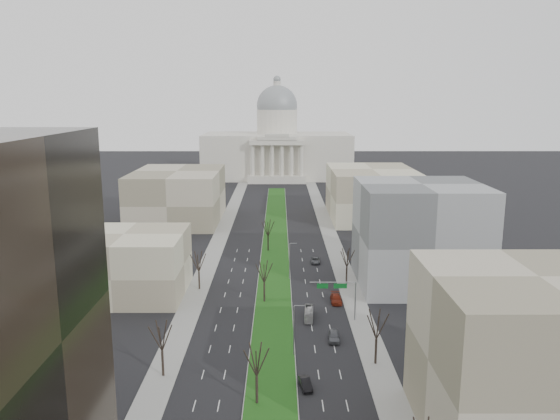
{
  "coord_description": "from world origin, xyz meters",
  "views": [
    {
      "loc": [
        1.24,
        -31.46,
        43.38
      ],
      "look_at": [
        1.43,
        115.22,
        13.09
      ],
      "focal_mm": 35.0,
      "sensor_mm": 36.0,
      "label": 1
    }
  ],
  "objects_px": {
    "car_grey_near": "(334,336)",
    "box_van": "(309,314)",
    "car_black": "(305,383)",
    "car_grey_far": "(316,260)",
    "car_red": "(336,299)"
  },
  "relations": [
    {
      "from": "car_red",
      "to": "car_grey_far",
      "type": "relative_size",
      "value": 1.15
    },
    {
      "from": "car_grey_near",
      "to": "car_grey_far",
      "type": "height_order",
      "value": "car_grey_near"
    },
    {
      "from": "car_grey_near",
      "to": "car_red",
      "type": "height_order",
      "value": "car_grey_near"
    },
    {
      "from": "car_black",
      "to": "box_van",
      "type": "distance_m",
      "value": 26.79
    },
    {
      "from": "car_red",
      "to": "car_grey_far",
      "type": "xyz_separation_m",
      "value": [
        -2.56,
        28.62,
        -0.14
      ]
    },
    {
      "from": "car_grey_near",
      "to": "box_van",
      "type": "xyz_separation_m",
      "value": [
        -4.0,
        10.2,
        0.14
      ]
    },
    {
      "from": "car_grey_near",
      "to": "car_red",
      "type": "distance_m",
      "value": 19.04
    },
    {
      "from": "car_red",
      "to": "car_grey_near",
      "type": "bearing_deg",
      "value": -96.16
    },
    {
      "from": "car_black",
      "to": "box_van",
      "type": "xyz_separation_m",
      "value": [
        1.97,
        26.71,
        0.26
      ]
    },
    {
      "from": "car_red",
      "to": "box_van",
      "type": "bearing_deg",
      "value": -125.17
    },
    {
      "from": "car_red",
      "to": "box_van",
      "type": "height_order",
      "value": "box_van"
    },
    {
      "from": "car_black",
      "to": "car_grey_far",
      "type": "relative_size",
      "value": 0.89
    },
    {
      "from": "car_black",
      "to": "car_grey_far",
      "type": "distance_m",
      "value": 64.29
    },
    {
      "from": "car_grey_far",
      "to": "box_van",
      "type": "bearing_deg",
      "value": -91.93
    },
    {
      "from": "car_grey_near",
      "to": "box_van",
      "type": "bearing_deg",
      "value": 114.23
    }
  ]
}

